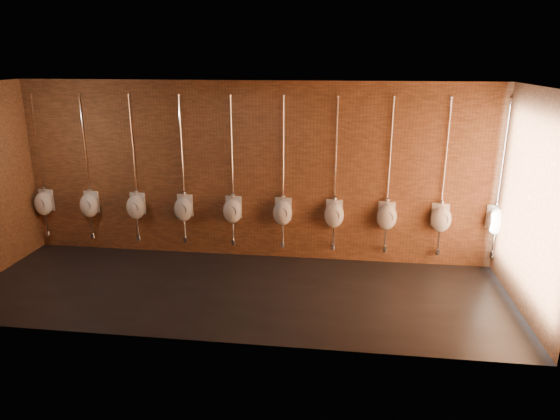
{
  "coord_description": "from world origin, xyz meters",
  "views": [
    {
      "loc": [
        1.59,
        -7.09,
        3.6
      ],
      "look_at": [
        0.56,
        0.9,
        1.1
      ],
      "focal_mm": 32.0,
      "sensor_mm": 36.0,
      "label": 1
    }
  ],
  "objects": [
    {
      "name": "urinal_0",
      "position": [
        -4.05,
        1.38,
        0.92
      ],
      "size": [
        0.38,
        0.34,
        2.71
      ],
      "color": "white",
      "rests_on": "ground"
    },
    {
      "name": "urinal_3",
      "position": [
        -1.29,
        1.38,
        0.92
      ],
      "size": [
        0.38,
        0.34,
        2.71
      ],
      "color": "white",
      "rests_on": "ground"
    },
    {
      "name": "urinal_1",
      "position": [
        -3.13,
        1.38,
        0.92
      ],
      "size": [
        0.38,
        0.34,
        2.71
      ],
      "color": "white",
      "rests_on": "ground"
    },
    {
      "name": "urinal_2",
      "position": [
        -2.21,
        1.38,
        0.92
      ],
      "size": [
        0.38,
        0.34,
        2.71
      ],
      "color": "white",
      "rests_on": "ground"
    },
    {
      "name": "room_shell",
      "position": [
        0.0,
        0.0,
        2.01
      ],
      "size": [
        8.54,
        3.04,
        3.22
      ],
      "color": "black",
      "rests_on": "ground"
    },
    {
      "name": "ground",
      "position": [
        0.0,
        0.0,
        0.0
      ],
      "size": [
        8.5,
        8.5,
        0.0
      ],
      "primitive_type": "plane",
      "color": "black",
      "rests_on": "ground"
    },
    {
      "name": "urinal_6",
      "position": [
        1.46,
        1.38,
        0.92
      ],
      "size": [
        0.38,
        0.34,
        2.71
      ],
      "color": "white",
      "rests_on": "ground"
    },
    {
      "name": "urinal_7",
      "position": [
        2.38,
        1.38,
        0.92
      ],
      "size": [
        0.38,
        0.34,
        2.71
      ],
      "color": "white",
      "rests_on": "ground"
    },
    {
      "name": "urinal_4",
      "position": [
        -0.38,
        1.38,
        0.92
      ],
      "size": [
        0.38,
        0.34,
        2.71
      ],
      "color": "white",
      "rests_on": "ground"
    },
    {
      "name": "urinal_9",
      "position": [
        4.22,
        1.38,
        0.92
      ],
      "size": [
        0.38,
        0.34,
        2.71
      ],
      "color": "white",
      "rests_on": "ground"
    },
    {
      "name": "urinal_5",
      "position": [
        0.54,
        1.38,
        0.92
      ],
      "size": [
        0.38,
        0.34,
        2.71
      ],
      "color": "white",
      "rests_on": "ground"
    },
    {
      "name": "urinal_8",
      "position": [
        3.3,
        1.38,
        0.92
      ],
      "size": [
        0.38,
        0.34,
        2.71
      ],
      "color": "white",
      "rests_on": "ground"
    }
  ]
}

